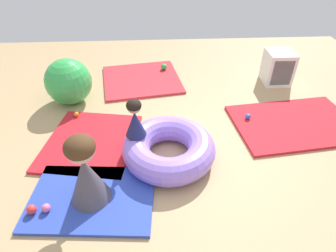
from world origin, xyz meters
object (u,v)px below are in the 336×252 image
Objects in this scene: adult_seated at (85,171)px; play_ball_blue at (248,116)px; play_ball_pink at (46,208)px; play_ball_green at (164,67)px; inflatable_cushion at (169,148)px; child_in_navy at (135,118)px; exercise_ball_large at (68,82)px; play_ball_red at (32,209)px; storage_cube at (278,68)px; play_ball_orange at (76,114)px.

play_ball_blue is (2.02, 1.29, -0.36)m from adult_seated.
play_ball_pink is 3.35m from play_ball_green.
child_in_navy reaches higher than inflatable_cushion.
exercise_ball_large is at bearing 50.30° from child_in_navy.
play_ball_red is 0.17× the size of storage_cube.
play_ball_orange is at bearing -132.68° from play_ball_green.
play_ball_orange is at bearing 144.89° from inflatable_cushion.
play_ball_red reaches higher than play_ball_orange.
exercise_ball_large is (-2.63, 0.68, 0.27)m from play_ball_blue.
play_ball_green is 1.42× the size of play_ball_blue.
play_ball_green is at bearing 89.00° from inflatable_cushion.
exercise_ball_large is (-1.07, 1.31, -0.21)m from child_in_navy.
inflatable_cushion is at bearing -137.48° from storage_cube.
adult_seated is 2.06m from exercise_ball_large.
play_ball_pink is 0.80× the size of play_ball_green.
play_ball_orange is (-0.91, 0.83, -0.49)m from child_in_navy.
storage_cube is (3.24, 2.54, 0.20)m from play_ball_pink.
inflatable_cushion is 10.25× the size of play_ball_green.
play_ball_orange is 1.66m from play_ball_red.
child_in_navy is 1.75m from play_ball_blue.
play_ball_green is 2.00m from play_ball_blue.
play_ball_orange is 0.13× the size of storage_cube.
play_ball_red is at bearing -142.89° from storage_cube.
play_ball_red is at bearing -93.79° from play_ball_orange.
adult_seated is 1.59m from play_ball_orange.
adult_seated is (-0.46, -0.66, -0.13)m from child_in_navy.
child_in_navy is at bearing 39.06° from play_ball_red.
exercise_ball_large is at bearing 136.31° from inflatable_cushion.
storage_cube is at bearing 38.09° from play_ball_pink.
play_ball_pink is at bearing -89.06° from play_ball_orange.
inflatable_cushion is 1.38× the size of adult_seated.
exercise_ball_large reaches higher than storage_cube.
child_in_navy reaches higher than play_ball_orange.
child_in_navy is 1.40m from play_ball_red.
child_in_navy is 6.74× the size of play_ball_orange.
play_ball_red is (-1.40, -0.74, -0.08)m from inflatable_cushion.
play_ball_blue is (1.18, 0.71, -0.09)m from inflatable_cushion.
inflatable_cushion is at bearing -165.31° from adult_seated.
play_ball_pink reaches higher than play_ball_orange.
adult_seated is 11.45× the size of play_ball_orange.
adult_seated is 9.28× the size of play_ball_pink.
play_ball_green is 0.19× the size of storage_cube.
exercise_ball_large is (-1.50, -0.97, 0.26)m from play_ball_green.
play_ball_red is 2.15m from exercise_ball_large.
play_ball_blue is at bearing 30.56° from play_ball_pink.
adult_seated reaches higher than play_ball_green.
storage_cube reaches higher than play_ball_orange.
play_ball_green is at bearing 67.04° from play_ball_pink.
play_ball_blue is at bearing -4.52° from play_ball_orange.
child_in_navy is at bearing 167.73° from inflatable_cushion.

